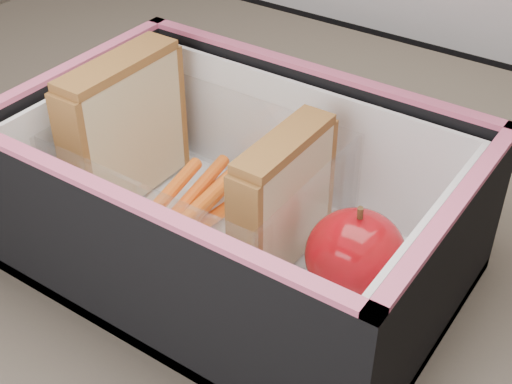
{
  "coord_description": "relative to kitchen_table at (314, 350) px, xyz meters",
  "views": [
    {
      "loc": [
        0.18,
        -0.35,
        1.11
      ],
      "look_at": [
        -0.04,
        -0.02,
        0.81
      ],
      "focal_mm": 50.0,
      "sensor_mm": 36.0,
      "label": 1
    }
  ],
  "objects": [
    {
      "name": "plastic_tub",
      "position": [
        -0.09,
        -0.02,
        0.14
      ],
      "size": [
        0.19,
        0.14,
        0.08
      ],
      "primitive_type": null,
      "color": "white",
      "rests_on": "lunch_bag"
    },
    {
      "name": "lunch_bag",
      "position": [
        -0.05,
        -0.03,
        0.16
      ],
      "size": [
        0.31,
        0.29,
        0.29
      ],
      "color": "black",
      "rests_on": "kitchen_table"
    },
    {
      "name": "kitchen_table",
      "position": [
        0.0,
        0.0,
        0.0
      ],
      "size": [
        1.2,
        0.8,
        0.75
      ],
      "color": "brown",
      "rests_on": "ground"
    },
    {
      "name": "red_apple",
      "position": [
        0.04,
        -0.03,
        0.14
      ],
      "size": [
        0.08,
        0.08,
        0.07
      ],
      "rotation": [
        0.0,
        0.0,
        0.26
      ],
      "color": "maroon",
      "rests_on": "paper_napkin"
    },
    {
      "name": "sandwich_left",
      "position": [
        -0.16,
        -0.02,
        0.16
      ],
      "size": [
        0.03,
        0.1,
        0.11
      ],
      "color": "beige",
      "rests_on": "plastic_tub"
    },
    {
      "name": "paper_napkin",
      "position": [
        0.04,
        -0.03,
        0.11
      ],
      "size": [
        0.08,
        0.09,
        0.01
      ],
      "primitive_type": "cube",
      "rotation": [
        0.0,
        0.0,
        0.17
      ],
      "color": "white",
      "rests_on": "lunch_bag"
    },
    {
      "name": "carrot_sticks",
      "position": [
        -0.09,
        -0.02,
        0.13
      ],
      "size": [
        0.05,
        0.12,
        0.03
      ],
      "color": "#FF5C14",
      "rests_on": "plastic_tub"
    },
    {
      "name": "sandwich_right",
      "position": [
        -0.02,
        -0.02,
        0.16
      ],
      "size": [
        0.02,
        0.09,
        0.1
      ],
      "color": "beige",
      "rests_on": "plastic_tub"
    }
  ]
}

